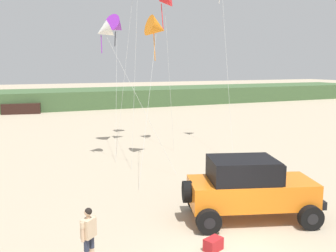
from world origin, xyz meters
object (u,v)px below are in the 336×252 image
distant_sedan (22,108)px  kite_red_delta (104,31)px  jeep (250,187)px  kite_green_box (117,26)px  person_watching (89,233)px  kite_white_parafoil (157,28)px  cooler_box (213,244)px  kite_yellow_diamond (164,0)px

distant_sedan → kite_red_delta: size_ratio=0.53×
jeep → kite_green_box: size_ratio=0.56×
person_watching → kite_white_parafoil: 13.45m
cooler_box → jeep: bearing=11.9°
kite_white_parafoil → kite_yellow_diamond: bearing=60.8°
person_watching → kite_red_delta: size_ratio=0.21×
kite_red_delta → jeep: bearing=-75.6°
distant_sedan → kite_yellow_diamond: 25.90m
distant_sedan → kite_yellow_diamond: kite_yellow_diamond is taller
kite_yellow_diamond → kite_green_box: bearing=155.4°
cooler_box → distant_sedan: (-3.90, 36.86, 0.41)m
kite_red_delta → kite_green_box: size_ratio=0.89×
person_watching → cooler_box: bearing=-10.5°
kite_white_parafoil → kite_green_box: kite_green_box is taller
cooler_box → kite_yellow_diamond: 17.54m
cooler_box → distant_sedan: distant_sedan is taller
distant_sedan → kite_white_parafoil: size_ratio=0.50×
kite_yellow_diamond → person_watching: bearing=-120.7°
person_watching → cooler_box: (3.58, -0.66, -0.75)m
jeep → distant_sedan: bearing=100.0°
cooler_box → kite_red_delta: bearing=70.9°
cooler_box → kite_yellow_diamond: kite_yellow_diamond is taller
kite_green_box → jeep: bearing=-86.7°
kite_white_parafoil → kite_green_box: bearing=101.3°
jeep → kite_yellow_diamond: kite_yellow_diamond is taller
distant_sedan → kite_green_box: bearing=-65.9°
kite_red_delta → kite_white_parafoil: kite_white_parafoil is taller
distant_sedan → kite_yellow_diamond: bearing=-60.1°
cooler_box → kite_white_parafoil: kite_white_parafoil is taller
jeep → kite_yellow_diamond: size_ratio=0.48×
kite_red_delta → kite_green_box: kite_green_box is taller
person_watching → kite_red_delta: 13.15m
jeep → cooler_box: (-2.34, -1.48, -1.01)m
person_watching → distant_sedan: person_watching is taller
cooler_box → kite_red_delta: 13.68m
jeep → kite_green_box: (-0.79, 13.89, 6.84)m
person_watching → kite_white_parafoil: bearing=58.8°
kite_yellow_diamond → distant_sedan: bearing=110.0°
cooler_box → kite_yellow_diamond: size_ratio=0.05×
cooler_box → kite_green_box: (1.55, 15.37, 7.85)m
kite_green_box → kite_red_delta: bearing=-116.0°
person_watching → kite_white_parafoil: size_ratio=0.20×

